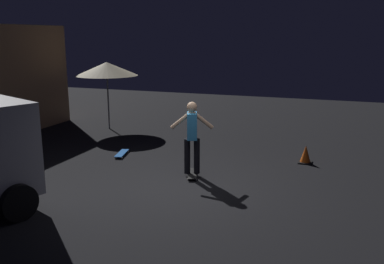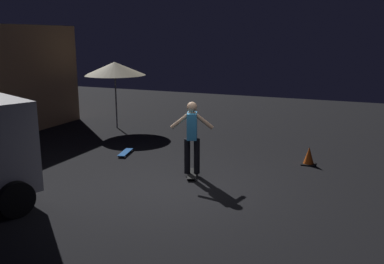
% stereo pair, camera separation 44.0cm
% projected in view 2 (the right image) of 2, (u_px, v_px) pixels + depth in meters
% --- Properties ---
extents(ground_plane, '(28.00, 28.00, 0.00)m').
position_uv_depth(ground_plane, '(180.00, 187.00, 8.93)').
color(ground_plane, black).
extents(patio_umbrella, '(2.10, 2.10, 2.30)m').
position_uv_depth(patio_umbrella, '(115.00, 69.00, 14.20)').
color(patio_umbrella, slate).
rests_on(patio_umbrella, ground_plane).
extents(skateboard_ridden, '(0.80, 0.46, 0.07)m').
position_uv_depth(skateboard_ridden, '(192.00, 174.00, 9.62)').
color(skateboard_ridden, black).
rests_on(skateboard_ridden, ground_plane).
extents(skateboard_spare, '(0.81, 0.37, 0.07)m').
position_uv_depth(skateboard_spare, '(125.00, 152.00, 11.38)').
color(skateboard_spare, '#1959B2').
rests_on(skateboard_spare, ground_plane).
extents(skater, '(0.43, 0.95, 1.67)m').
position_uv_depth(skater, '(192.00, 133.00, 9.40)').
color(skater, black).
rests_on(skater, skateboard_ridden).
extents(traffic_cone, '(0.34, 0.34, 0.46)m').
position_uv_depth(traffic_cone, '(309.00, 156.00, 10.45)').
color(traffic_cone, black).
rests_on(traffic_cone, ground_plane).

